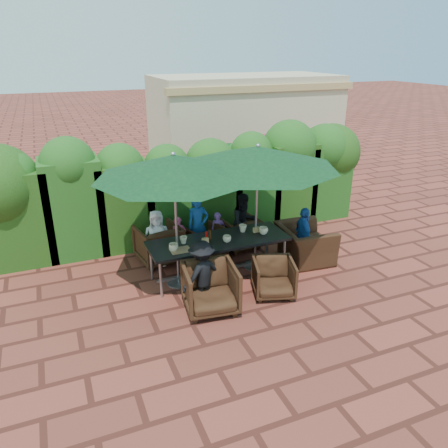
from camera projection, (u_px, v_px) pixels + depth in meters
name	position (u px, v px, depth m)	size (l,w,h in m)	color
ground	(230.00, 279.00, 8.19)	(80.00, 80.00, 0.00)	brown
dining_table	(219.00, 243.00, 8.08)	(2.61, 0.90, 0.75)	black
umbrella_left	(174.00, 166.00, 7.23)	(2.72, 2.72, 2.46)	gray
umbrella_right	(258.00, 157.00, 7.84)	(2.97, 2.97, 2.46)	gray
chair_far_left	(159.00, 242.00, 8.75)	(0.82, 0.77, 0.84)	black
chair_far_mid	(206.00, 240.00, 9.00)	(0.69, 0.65, 0.71)	black
chair_far_right	(240.00, 231.00, 9.37)	(0.72, 0.68, 0.75)	black
chair_near_left	(210.00, 286.00, 7.11)	(0.85, 0.79, 0.87)	black
chair_near_right	(274.00, 276.00, 7.58)	(0.70, 0.65, 0.72)	black
chair_end_right	(305.00, 238.00, 8.79)	(1.10, 0.72, 0.96)	black
adult_far_left	(157.00, 238.00, 8.57)	(0.56, 0.33, 1.13)	silver
adult_far_mid	(198.00, 226.00, 8.97)	(0.46, 0.37, 1.27)	#1D4E9E
adult_far_right	(244.00, 222.00, 9.17)	(0.60, 0.37, 1.25)	black
adult_near_left	(202.00, 274.00, 7.16)	(0.75, 0.34, 1.17)	black
adult_end_right	(303.00, 235.00, 8.66)	(0.68, 0.34, 1.15)	#1D4E9E
child_left	(179.00, 238.00, 8.87)	(0.32, 0.26, 0.89)	#D44A79
child_right	(218.00, 232.00, 9.24)	(0.30, 0.25, 0.84)	#9052B3
pedestrian_a	(228.00, 173.00, 12.05)	(1.55, 0.55, 1.66)	#258733
pedestrian_b	(261.00, 166.00, 12.47)	(0.87, 0.53, 1.80)	#D44A79
pedestrian_c	(287.00, 165.00, 12.93)	(1.03, 0.47, 1.61)	#93929A
cup_a	(173.00, 247.00, 7.59)	(0.17, 0.17, 0.13)	beige
cup_b	(183.00, 240.00, 7.88)	(0.14, 0.14, 0.13)	beige
cup_c	(227.00, 239.00, 7.94)	(0.15, 0.15, 0.12)	beige
cup_d	(243.00, 228.00, 8.37)	(0.15, 0.15, 0.14)	beige
cup_e	(263.00, 231.00, 8.27)	(0.18, 0.18, 0.14)	beige
ketchup_bottle	(206.00, 236.00, 8.00)	(0.04, 0.04, 0.17)	#B20C0A
sauce_bottle	(210.00, 235.00, 8.06)	(0.04, 0.04, 0.17)	#4C230C
serving_tray	(180.00, 250.00, 7.62)	(0.35, 0.25, 0.02)	#A0754D
number_block_left	(205.00, 240.00, 7.90)	(0.12, 0.06, 0.10)	tan
number_block_right	(256.00, 230.00, 8.36)	(0.12, 0.06, 0.10)	tan
hedge_wall	(189.00, 179.00, 9.68)	(9.10, 1.60, 2.49)	#17320D
building	(245.00, 124.00, 14.81)	(6.20, 3.08, 3.20)	#C2B290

